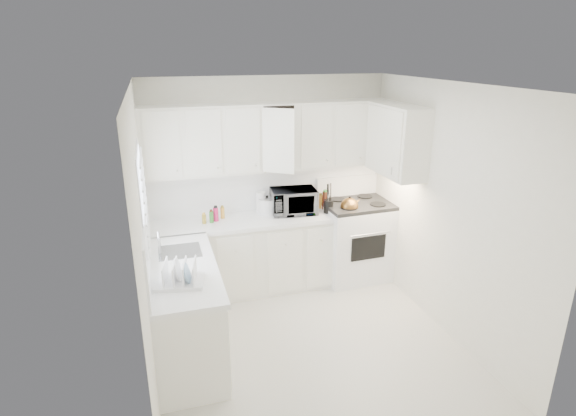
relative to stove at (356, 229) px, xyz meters
name	(u,v)px	position (x,y,z in m)	size (l,w,h in m)	color
floor	(307,342)	(-1.09, -1.25, -0.66)	(3.20, 3.20, 0.00)	silver
ceiling	(311,85)	(-1.09, -1.25, 1.94)	(3.20, 3.20, 0.00)	white
wall_back	(268,182)	(-1.09, 0.35, 0.64)	(3.00, 3.00, 0.00)	white
wall_front	(391,314)	(-1.09, -2.85, 0.64)	(3.00, 3.00, 0.00)	white
wall_left	(145,244)	(-2.59, -1.25, 0.64)	(3.20, 3.20, 0.00)	white
wall_right	(446,211)	(0.41, -1.25, 0.64)	(3.20, 3.20, 0.00)	white
window_blinds	(144,204)	(-2.57, -0.90, 0.89)	(0.06, 0.96, 1.06)	white
lower_cabinets_back	(244,256)	(-1.48, 0.05, -0.21)	(2.22, 0.60, 0.90)	white
lower_cabinets_left	(185,312)	(-2.29, -1.05, -0.21)	(0.60, 1.60, 0.90)	white
countertop_back	(243,221)	(-1.48, 0.04, 0.26)	(2.24, 0.64, 0.05)	white
countertop_left	(183,269)	(-2.28, -1.05, 0.26)	(0.64, 1.62, 0.05)	white
backsplash_back	(268,188)	(-1.09, 0.34, 0.56)	(2.98, 0.02, 0.55)	white
backsplash_left	(146,243)	(-2.58, -1.05, 0.56)	(0.02, 1.60, 0.55)	white
upper_cabinets_back	(271,170)	(-1.09, 0.18, 0.84)	(3.00, 0.33, 0.80)	white
upper_cabinets_right	(394,174)	(0.25, -0.43, 0.84)	(0.33, 0.90, 0.80)	white
sink	(179,241)	(-2.28, -0.70, 0.41)	(0.42, 0.38, 0.30)	gray
stove	(356,229)	(0.00, 0.00, 0.00)	(0.86, 0.71, 1.33)	white
tea_kettle	(349,205)	(-0.18, -0.16, 0.40)	(0.28, 0.23, 0.25)	brown
frying_pan	(364,202)	(0.18, 0.16, 0.30)	(0.26, 0.45, 0.04)	black
microwave	(293,199)	(-0.83, 0.09, 0.47)	(0.55, 0.30, 0.37)	gray
rice_cooker	(267,204)	(-1.15, 0.16, 0.40)	(0.23, 0.23, 0.23)	white
paper_towel	(261,203)	(-1.22, 0.20, 0.42)	(0.12, 0.12, 0.27)	white
utensil_crock	(329,198)	(-0.41, -0.03, 0.48)	(0.13, 0.13, 0.39)	black
dish_rack	(179,271)	(-2.32, -1.38, 0.40)	(0.42, 0.32, 0.23)	white
spice_left_0	(203,214)	(-1.94, 0.17, 0.35)	(0.06, 0.06, 0.13)	olive
spice_left_1	(210,216)	(-1.86, 0.08, 0.35)	(0.06, 0.06, 0.13)	#2F802A
spice_left_2	(216,213)	(-1.79, 0.17, 0.35)	(0.06, 0.06, 0.13)	#DB1D58
spice_left_3	(223,215)	(-1.71, 0.08, 0.35)	(0.06, 0.06, 0.13)	gold
sauce_right_0	(314,200)	(-0.51, 0.21, 0.38)	(0.06, 0.06, 0.19)	#DB1D58
sauce_right_1	(320,201)	(-0.45, 0.15, 0.38)	(0.06, 0.06, 0.19)	gold
sauce_right_2	(322,200)	(-0.40, 0.21, 0.38)	(0.06, 0.06, 0.19)	#502616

